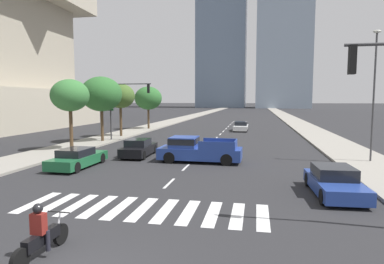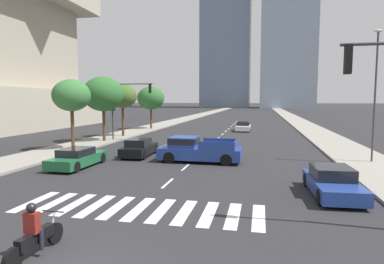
{
  "view_description": "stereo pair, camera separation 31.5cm",
  "coord_description": "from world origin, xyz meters",
  "views": [
    {
      "loc": [
        4.2,
        -6.38,
        4.16
      ],
      "look_at": [
        0.0,
        15.37,
        2.0
      ],
      "focal_mm": 31.11,
      "sensor_mm": 36.0,
      "label": 1
    },
    {
      "loc": [
        4.51,
        -6.32,
        4.16
      ],
      "look_at": [
        0.0,
        15.37,
        2.0
      ],
      "focal_mm": 31.11,
      "sensor_mm": 36.0,
      "label": 2
    }
  ],
  "objects": [
    {
      "name": "street_tree_second",
      "position": [
        -10.53,
        23.66,
        4.69
      ],
      "size": [
        3.94,
        3.94,
        6.23
      ],
      "color": "#4C3823",
      "rests_on": "sidewalk_west"
    },
    {
      "name": "sidewalk_east",
      "position": [
        11.33,
        30.0,
        0.07
      ],
      "size": [
        4.0,
        260.0,
        0.15
      ],
      "primitive_type": "cube",
      "color": "gray",
      "rests_on": "ground"
    },
    {
      "name": "sidewalk_west",
      "position": [
        -11.33,
        30.0,
        0.07
      ],
      "size": [
        4.0,
        260.0,
        0.15
      ],
      "primitive_type": "cube",
      "color": "gray",
      "rests_on": "ground"
    },
    {
      "name": "sedan_black_2",
      "position": [
        -4.24,
        16.67,
        0.6
      ],
      "size": [
        1.88,
        4.32,
        1.3
      ],
      "rotation": [
        0.0,
        0.0,
        1.61
      ],
      "color": "black",
      "rests_on": "ground"
    },
    {
      "name": "motorcycle_lead",
      "position": [
        -1.3,
        1.15,
        0.58
      ],
      "size": [
        0.7,
        2.25,
        1.49
      ],
      "rotation": [
        0.0,
        0.0,
        1.55
      ],
      "color": "black",
      "rests_on": "ground"
    },
    {
      "name": "sedan_blue_3",
      "position": [
        7.61,
        8.78,
        0.57
      ],
      "size": [
        2.04,
        4.36,
        1.25
      ],
      "rotation": [
        0.0,
        0.0,
        -1.52
      ],
      "color": "navy",
      "rests_on": "ground"
    },
    {
      "name": "street_tree_nearest",
      "position": [
        -10.53,
        18.13,
        4.48
      ],
      "size": [
        3.03,
        3.03,
        5.65
      ],
      "color": "#4C3823",
      "rests_on": "sidewalk_west"
    },
    {
      "name": "crosswalk_near",
      "position": [
        0.0,
        5.37,
        0.0
      ],
      "size": [
        9.45,
        2.79,
        0.01
      ],
      "color": "silver",
      "rests_on": "ground"
    },
    {
      "name": "lane_divider_center",
      "position": [
        0.0,
        33.37,
        0.0
      ],
      "size": [
        0.14,
        50.0,
        0.01
      ],
      "color": "silver",
      "rests_on": "ground"
    },
    {
      "name": "sedan_green_0",
      "position": [
        -6.55,
        12.13,
        0.56
      ],
      "size": [
        1.82,
        4.59,
        1.2
      ],
      "rotation": [
        0.0,
        0.0,
        1.56
      ],
      "color": "#1E6038",
      "rests_on": "ground"
    },
    {
      "name": "street_lamp_east",
      "position": [
        11.63,
        16.99,
        4.96
      ],
      "size": [
        0.5,
        0.24,
        8.41
      ],
      "color": "#3F3F42",
      "rests_on": "sidewalk_east"
    },
    {
      "name": "sedan_white_1",
      "position": [
        2.24,
        38.31,
        0.57
      ],
      "size": [
        1.89,
        4.73,
        1.22
      ],
      "rotation": [
        0.0,
        0.0,
        -1.58
      ],
      "color": "silver",
      "rests_on": "ground"
    },
    {
      "name": "pickup_truck",
      "position": [
        0.29,
        15.29,
        0.81
      ],
      "size": [
        5.53,
        2.18,
        1.67
      ],
      "rotation": [
        0.0,
        0.0,
        3.12
      ],
      "color": "navy",
      "rests_on": "ground"
    },
    {
      "name": "street_tree_fourth",
      "position": [
        -10.53,
        37.9,
        4.35
      ],
      "size": [
        3.76,
        3.76,
        5.82
      ],
      "color": "#4C3823",
      "rests_on": "sidewalk_west"
    },
    {
      "name": "traffic_signal_far",
      "position": [
        -8.57,
        24.8,
        4.22
      ],
      "size": [
        4.54,
        0.28,
        5.95
      ],
      "color": "#333335",
      "rests_on": "sidewalk_west"
    },
    {
      "name": "street_tree_third",
      "position": [
        -10.53,
        28.25,
        4.54
      ],
      "size": [
        3.16,
        3.16,
        5.76
      ],
      "color": "#4C3823",
      "rests_on": "sidewalk_west"
    }
  ]
}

